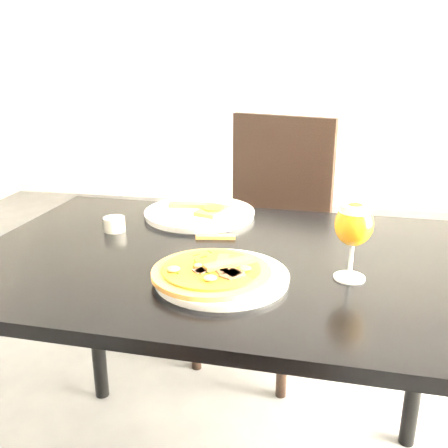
% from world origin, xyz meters
% --- Properties ---
extents(dining_table, '(1.23, 0.85, 0.75)m').
position_xyz_m(dining_table, '(-0.01, -0.01, 0.66)').
color(dining_table, black).
rests_on(dining_table, ground).
extents(chair_far, '(0.57, 0.57, 0.98)m').
position_xyz_m(chair_far, '(0.03, 0.77, 0.54)').
color(chair_far, black).
rests_on(chair_far, ground).
extents(plate_main, '(0.29, 0.29, 0.02)m').
position_xyz_m(plate_main, '(0.02, -0.15, 0.76)').
color(plate_main, white).
rests_on(plate_main, dining_table).
extents(pizza, '(0.25, 0.25, 0.03)m').
position_xyz_m(pizza, '(-0.00, -0.16, 0.77)').
color(pizza, olive).
rests_on(pizza, plate_main).
extents(plate_second, '(0.36, 0.36, 0.02)m').
position_xyz_m(plate_second, '(-0.13, 0.27, 0.76)').
color(plate_second, white).
rests_on(plate_second, dining_table).
extents(crust_scraps, '(0.20, 0.13, 0.02)m').
position_xyz_m(crust_scraps, '(-0.11, 0.27, 0.77)').
color(crust_scraps, olive).
rests_on(crust_scraps, plate_second).
extents(loose_crust, '(0.11, 0.04, 0.01)m').
position_xyz_m(loose_crust, '(-0.05, 0.09, 0.75)').
color(loose_crust, olive).
rests_on(loose_crust, dining_table).
extents(sauce_cup, '(0.06, 0.06, 0.04)m').
position_xyz_m(sauce_cup, '(-0.33, 0.10, 0.77)').
color(sauce_cup, beige).
rests_on(sauce_cup, dining_table).
extents(beer_glass, '(0.08, 0.08, 0.17)m').
position_xyz_m(beer_glass, '(0.28, -0.10, 0.87)').
color(beer_glass, silver).
rests_on(beer_glass, dining_table).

